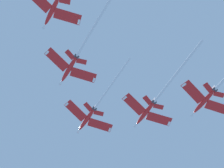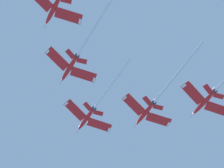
% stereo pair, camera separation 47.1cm
% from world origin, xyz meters
% --- Properties ---
extents(jet_lead, '(33.30, 21.84, 11.62)m').
position_xyz_m(jet_lead, '(18.23, 16.14, 134.27)').
color(jet_lead, red).
extents(jet_left_wing, '(35.77, 23.61, 12.26)m').
position_xyz_m(jet_left_wing, '(10.34, 37.06, 129.55)').
color(jet_left_wing, red).
extents(jet_right_wing, '(35.98, 23.80, 13.64)m').
position_xyz_m(jet_right_wing, '(-3.73, 8.81, 129.46)').
color(jet_right_wing, red).
extents(jet_right_outer, '(32.51, 21.62, 12.24)m').
position_xyz_m(jet_right_outer, '(-22.65, 2.45, 125.41)').
color(jet_right_outer, red).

